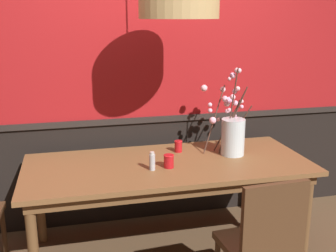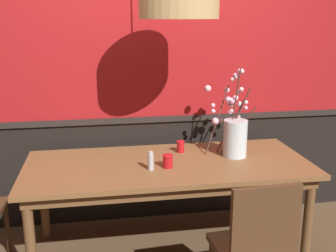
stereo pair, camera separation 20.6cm
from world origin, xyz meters
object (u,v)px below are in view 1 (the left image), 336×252
Objects in this scene: chair_near_side_right at (263,240)px; candle_holder_nearer_center at (178,146)px; vase_with_blossoms at (232,133)px; chair_far_side_left at (116,157)px; dining_table at (168,172)px; chair_far_side_right at (176,151)px; condiment_bottle at (152,161)px; candle_holder_nearer_edge at (169,161)px; pendant_lamp at (179,3)px.

chair_near_side_right is 1.15m from candle_holder_nearer_center.
vase_with_blossoms reaches higher than candle_holder_nearer_center.
vase_with_blossoms is at bearing -43.28° from chair_far_side_left.
chair_far_side_right reaches higher than dining_table.
chair_far_side_left is at bearing 98.41° from condiment_bottle.
condiment_bottle reaches higher than candle_holder_nearer_edge.
chair_far_side_left is at bearing 112.29° from pendant_lamp.
candle_holder_nearer_edge is (0.28, -0.98, 0.28)m from chair_far_side_left.
chair_far_side_right is 0.73m from candle_holder_nearer_center.
condiment_bottle is at bearing -113.80° from chair_far_side_right.
dining_table is 0.17m from candle_holder_nearer_edge.
chair_far_side_left reaches higher than candle_holder_nearer_edge.
candle_holder_nearer_center is (-0.40, 0.14, -0.13)m from vase_with_blossoms.
candle_holder_nearer_center is at bearing 50.73° from condiment_bottle.
candle_holder_nearer_edge is at bearing -107.84° from chair_far_side_right.
condiment_bottle reaches higher than candle_holder_nearer_center.
dining_table is 0.30m from candle_holder_nearer_center.
vase_with_blossoms is 1.10m from pendant_lamp.
vase_with_blossoms is at bearing 79.89° from chair_near_side_right.
pendant_lamp reaches higher than candle_holder_nearer_center.
condiment_bottle is (-0.69, -0.21, -0.11)m from vase_with_blossoms.
condiment_bottle is at bearing -81.59° from chair_far_side_left.
candle_holder_nearer_edge is at bearing -137.06° from pendant_lamp.
dining_table is 0.95m from chair_near_side_right.
condiment_bottle is (-0.29, -0.35, 0.02)m from candle_holder_nearer_center.
chair_far_side_right is 0.97× the size of pendant_lamp.
condiment_bottle is (-0.13, -0.02, 0.02)m from candle_holder_nearer_edge.
condiment_bottle is 1.12m from pendant_lamp.
candle_holder_nearer_center is at bearing 160.56° from vase_with_blossoms.
chair_far_side_right is at bearing 1.39° from chair_far_side_left.
candle_holder_nearer_center is at bearing -56.00° from chair_far_side_left.
chair_far_side_right is (-0.07, 1.75, -0.00)m from chair_near_side_right.
pendant_lamp is at bearing 42.94° from candle_holder_nearer_edge.
dining_table is 21.89× the size of candle_holder_nearer_edge.
dining_table is at bearing -108.67° from chair_far_side_right.
vase_with_blossoms is 0.73m from condiment_bottle.
candle_holder_nearer_center is (-0.23, 1.09, 0.27)m from chair_near_side_right.
vase_with_blossoms is 7.36× the size of candle_holder_nearer_center.
chair_far_side_left is at bearing 111.16° from chair_near_side_right.
condiment_bottle is at bearing -170.74° from candle_holder_nearer_edge.
candle_holder_nearer_edge is 0.11× the size of pendant_lamp.
dining_table is at bearing -171.11° from vase_with_blossoms.
dining_table is 0.24m from condiment_bottle.
condiment_bottle reaches higher than dining_table.
chair_far_side_left is 1.33× the size of vase_with_blossoms.
chair_far_side_left is (-0.30, 0.88, -0.15)m from dining_table.
candle_holder_nearer_edge reaches higher than candle_holder_nearer_center.
dining_table is 0.94m from chair_far_side_left.
dining_table is 1.24m from pendant_lamp.
pendant_lamp reaches higher than dining_table.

